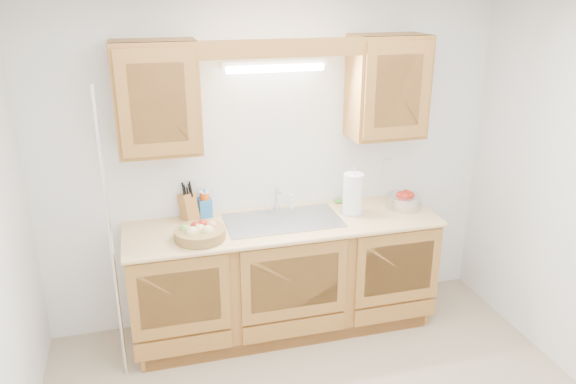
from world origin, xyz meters
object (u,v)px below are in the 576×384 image
object	(u,v)px
knife_block	(188,206)
paper_towel	(353,194)
fruit_basket	(200,232)
apple_bowl	(404,200)

from	to	relation	value
knife_block	paper_towel	world-z (taller)	paper_towel
knife_block	paper_towel	bearing A→B (deg)	-34.41
fruit_basket	knife_block	size ratio (longest dim) A/B	1.42
fruit_basket	apple_bowl	world-z (taller)	apple_bowl
paper_towel	knife_block	bearing A→B (deg)	169.24
knife_block	apple_bowl	bearing A→B (deg)	-31.17
paper_towel	apple_bowl	distance (m)	0.44
fruit_basket	paper_towel	xyz separation A→B (m)	(1.17, 0.14, 0.11)
paper_towel	fruit_basket	bearing A→B (deg)	-173.06
apple_bowl	knife_block	bearing A→B (deg)	172.48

